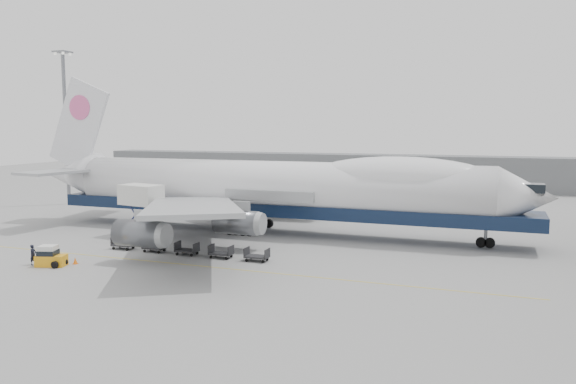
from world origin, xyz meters
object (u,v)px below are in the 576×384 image
at_px(catering_truck, 141,208).
at_px(baggage_tug, 50,257).
at_px(airliner, 277,188).
at_px(ground_worker, 33,255).

xyz_separation_m(catering_truck, baggage_tug, (0.46, -15.38, -2.59)).
relative_size(airliner, ground_worker, 34.71).
height_order(baggage_tug, ground_worker, baggage_tug).
distance_m(airliner, baggage_tug, 27.24).
bearing_deg(ground_worker, baggage_tug, -91.88).
height_order(catering_truck, ground_worker, catering_truck).
distance_m(catering_truck, ground_worker, 15.81).
xyz_separation_m(airliner, catering_truck, (-14.48, -7.48, -2.17)).
bearing_deg(baggage_tug, ground_worker, 168.12).
distance_m(airliner, catering_truck, 16.45).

